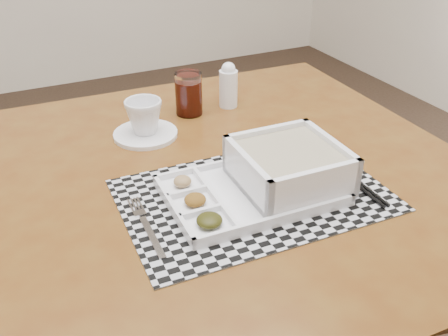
{
  "coord_description": "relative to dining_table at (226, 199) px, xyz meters",
  "views": [
    {
      "loc": [
        -0.0,
        -1.0,
        1.3
      ],
      "look_at": [
        0.36,
        -0.26,
        0.81
      ],
      "focal_mm": 40.0,
      "sensor_mm": 36.0,
      "label": 1
    }
  ],
  "objects": [
    {
      "name": "saucer",
      "position": [
        -0.11,
        0.22,
        0.08
      ],
      "size": [
        0.15,
        0.15,
        0.01
      ],
      "primitive_type": "cylinder",
      "color": "white",
      "rests_on": "dining_table"
    },
    {
      "name": "creamer_bottle",
      "position": [
        0.15,
        0.29,
        0.14
      ],
      "size": [
        0.05,
        0.05,
        0.12
      ],
      "color": "white",
      "rests_on": "dining_table"
    },
    {
      "name": "serving_tray",
      "position": [
        0.05,
        -0.12,
        0.12
      ],
      "size": [
        0.34,
        0.23,
        0.09
      ],
      "color": "white",
      "rests_on": "placemat"
    },
    {
      "name": "cup",
      "position": [
        -0.11,
        0.22,
        0.13
      ],
      "size": [
        0.11,
        0.11,
        0.08
      ],
      "primitive_type": "imported",
      "rotation": [
        0.0,
        0.0,
        0.42
      ],
      "color": "white",
      "rests_on": "saucer"
    },
    {
      "name": "juice_glass",
      "position": [
        0.04,
        0.29,
        0.13
      ],
      "size": [
        0.07,
        0.07,
        0.11
      ],
      "color": "white",
      "rests_on": "dining_table"
    },
    {
      "name": "dining_table",
      "position": [
        0.0,
        0.0,
        0.0
      ],
      "size": [
        1.05,
        1.05,
        0.76
      ],
      "color": "#572A0F",
      "rests_on": "ground"
    },
    {
      "name": "fork",
      "position": [
        -0.21,
        -0.12,
        0.08
      ],
      "size": [
        0.02,
        0.19,
        0.0
      ],
      "color": "silver",
      "rests_on": "placemat"
    },
    {
      "name": "placemat",
      "position": [
        0.0,
        -0.11,
        0.08
      ],
      "size": [
        0.51,
        0.35,
        0.0
      ],
      "primitive_type": "cube",
      "rotation": [
        0.0,
        0.0,
        -0.03
      ],
      "color": "#B3B4BB",
      "rests_on": "dining_table"
    },
    {
      "name": "chopsticks",
      "position": [
        0.21,
        -0.14,
        0.09
      ],
      "size": [
        0.02,
        0.24,
        0.01
      ],
      "color": "black",
      "rests_on": "placemat"
    },
    {
      "name": "spoon",
      "position": [
        0.2,
        -0.06,
        0.08
      ],
      "size": [
        0.04,
        0.18,
        0.01
      ],
      "color": "silver",
      "rests_on": "placemat"
    }
  ]
}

